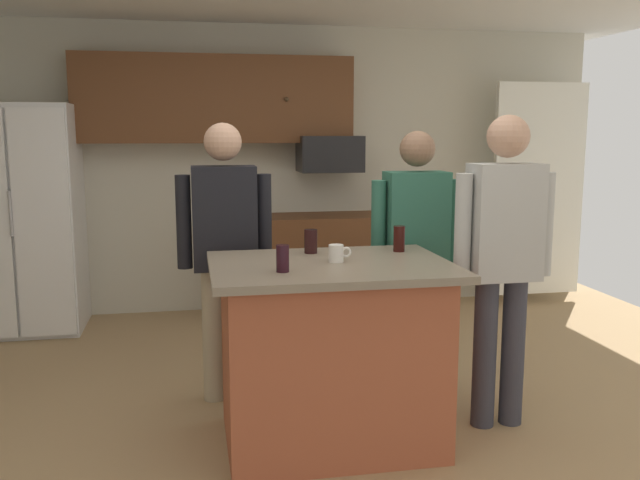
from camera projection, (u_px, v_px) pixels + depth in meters
name	position (u px, v px, depth m)	size (l,w,h in m)	color
floor	(314.00, 431.00, 3.77)	(7.04, 7.04, 0.00)	tan
back_wall	(260.00, 170.00, 6.28)	(6.40, 0.10, 2.60)	beige
french_door_window_panel	(538.00, 190.00, 6.40)	(0.90, 0.06, 2.00)	white
cabinet_run_upper	(216.00, 100.00, 5.91)	(2.40, 0.38, 0.75)	brown
cabinet_run_lower	(330.00, 263.00, 6.21)	(1.80, 0.63, 0.90)	brown
refrigerator	(23.00, 219.00, 5.56)	(0.89, 0.76, 1.87)	white
microwave_over_range	(330.00, 154.00, 6.07)	(0.56, 0.40, 0.32)	black
kitchen_island	(331.00, 352.00, 3.58)	(1.25, 0.93, 0.98)	#AD5638
person_elder_center	(225.00, 243.00, 4.08)	(0.57, 0.22, 1.70)	tan
person_guest_left	(415.00, 245.00, 4.21)	(0.57, 0.22, 1.65)	#232D4C
person_host_foreground	(503.00, 250.00, 3.70)	(0.57, 0.23, 1.74)	#383842
glass_pilsner	(283.00, 258.00, 3.26)	(0.06, 0.06, 0.13)	black
tumbler_amber	(311.00, 241.00, 3.77)	(0.07, 0.07, 0.13)	black
mug_blue_stoneware	(337.00, 253.00, 3.51)	(0.12, 0.08, 0.09)	white
glass_stout_tall	(399.00, 239.00, 3.82)	(0.06, 0.06, 0.15)	black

